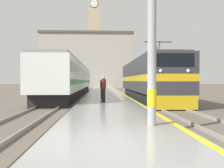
{
  "coord_description": "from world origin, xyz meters",
  "views": [
    {
      "loc": [
        -0.58,
        -6.21,
        1.75
      ],
      "look_at": [
        0.79,
        23.85,
        1.37
      ],
      "focal_mm": 42.0,
      "sensor_mm": 36.0,
      "label": 1
    }
  ],
  "objects": [
    {
      "name": "ground_plane",
      "position": [
        0.0,
        30.0,
        0.0
      ],
      "size": [
        200.0,
        200.0,
        0.0
      ],
      "primitive_type": "plane",
      "color": "#60564C"
    },
    {
      "name": "station_building",
      "position": [
        -3.98,
        61.37,
        7.0
      ],
      "size": [
        23.43,
        7.75,
        13.95
      ],
      "color": "#A8A399",
      "rests_on": "ground"
    },
    {
      "name": "person_on_platform",
      "position": [
        -0.33,
        12.14,
        1.23
      ],
      "size": [
        0.34,
        0.34,
        1.81
      ],
      "color": "#23232D",
      "rests_on": "platform"
    },
    {
      "name": "passenger_train",
      "position": [
        -3.85,
        25.01,
        1.97
      ],
      "size": [
        2.92,
        30.98,
        3.64
      ],
      "color": "black",
      "rests_on": "ground"
    },
    {
      "name": "rail_track_near",
      "position": [
        3.66,
        25.0,
        0.03
      ],
      "size": [
        2.83,
        140.0,
        0.16
      ],
      "color": "#60564C",
      "rests_on": "ground"
    },
    {
      "name": "platform",
      "position": [
        0.0,
        25.0,
        0.14
      ],
      "size": [
        4.2,
        140.0,
        0.28
      ],
      "color": "#999999",
      "rests_on": "ground"
    },
    {
      "name": "second_waiting_passenger",
      "position": [
        -0.4,
        15.26,
        1.2
      ],
      "size": [
        0.34,
        0.34,
        1.75
      ],
      "color": "#23232D",
      "rests_on": "platform"
    },
    {
      "name": "clock_tower",
      "position": [
        -2.38,
        74.13,
        15.85
      ],
      "size": [
        4.16,
        4.16,
        30.21
      ],
      "color": "tan",
      "rests_on": "ground"
    },
    {
      "name": "rail_track_far",
      "position": [
        -3.85,
        25.0,
        0.03
      ],
      "size": [
        2.83,
        140.0,
        0.16
      ],
      "color": "#60564C",
      "rests_on": "ground"
    },
    {
      "name": "locomotive_train",
      "position": [
        3.66,
        17.12,
        1.87
      ],
      "size": [
        2.92,
        17.39,
        4.62
      ],
      "color": "black",
      "rests_on": "ground"
    }
  ]
}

